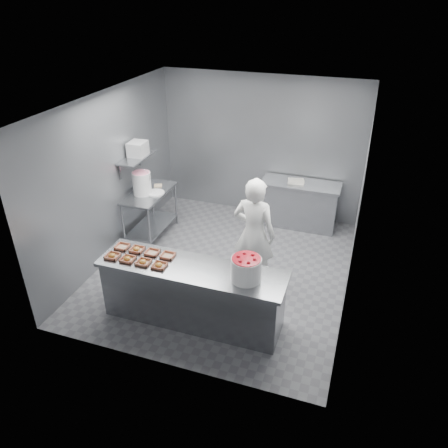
{
  "coord_description": "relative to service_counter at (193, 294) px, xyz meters",
  "views": [
    {
      "loc": [
        1.97,
        -5.77,
        4.26
      ],
      "look_at": [
        0.07,
        -0.2,
        0.97
      ],
      "focal_mm": 35.0,
      "sensor_mm": 36.0,
      "label": 1
    }
  ],
  "objects": [
    {
      "name": "back_counter",
      "position": [
        0.9,
        3.25,
        -0.0
      ],
      "size": [
        1.5,
        0.6,
        0.9
      ],
      "color": "slate",
      "rests_on": "ground"
    },
    {
      "name": "tray_4",
      "position": [
        -1.13,
        0.13,
        0.47
      ],
      "size": [
        0.19,
        0.18,
        0.04
      ],
      "color": "tan",
      "rests_on": "service_counter"
    },
    {
      "name": "wall_shelf",
      "position": [
        -1.82,
        1.95,
        1.1
      ],
      "size": [
        0.35,
        0.9,
        0.03
      ],
      "primitive_type": "cube",
      "color": "slate",
      "rests_on": "wall_left"
    },
    {
      "name": "tray_2",
      "position": [
        -0.65,
        -0.13,
        0.47
      ],
      "size": [
        0.19,
        0.18,
        0.06
      ],
      "color": "tan",
      "rests_on": "service_counter"
    },
    {
      "name": "tray_7",
      "position": [
        -0.41,
        0.13,
        0.47
      ],
      "size": [
        0.19,
        0.18,
        0.04
      ],
      "color": "tan",
      "rests_on": "service_counter"
    },
    {
      "name": "bucket_lid",
      "position": [
        -1.51,
        1.94,
        0.46
      ],
      "size": [
        0.42,
        0.42,
        0.03
      ],
      "primitive_type": "cylinder",
      "rotation": [
        0.0,
        0.0,
        0.36
      ],
      "color": "white",
      "rests_on": "prep_table"
    },
    {
      "name": "service_counter",
      "position": [
        0.0,
        0.0,
        0.0
      ],
      "size": [
        2.6,
        0.7,
        0.9
      ],
      "color": "slate",
      "rests_on": "ground"
    },
    {
      "name": "wall_back",
      "position": [
        0.0,
        3.6,
        0.95
      ],
      "size": [
        4.0,
        0.04,
        2.8
      ],
      "primitive_type": "cube",
      "color": "slate",
      "rests_on": "ground"
    },
    {
      "name": "worker",
      "position": [
        0.57,
        1.1,
        0.46
      ],
      "size": [
        0.71,
        0.5,
        1.83
      ],
      "primitive_type": "imported",
      "rotation": [
        0.0,
        0.0,
        3.04
      ],
      "color": "white",
      "rests_on": "ground"
    },
    {
      "name": "tray_6",
      "position": [
        -0.65,
        0.13,
        0.47
      ],
      "size": [
        0.19,
        0.18,
        0.04
      ],
      "color": "tan",
      "rests_on": "service_counter"
    },
    {
      "name": "tray_3",
      "position": [
        -0.41,
        -0.13,
        0.47
      ],
      "size": [
        0.19,
        0.18,
        0.06
      ],
      "color": "tan",
      "rests_on": "service_counter"
    },
    {
      "name": "tray_0",
      "position": [
        -1.13,
        -0.13,
        0.47
      ],
      "size": [
        0.19,
        0.18,
        0.06
      ],
      "color": "tan",
      "rests_on": "service_counter"
    },
    {
      "name": "tray_1",
      "position": [
        -0.89,
        -0.13,
        0.47
      ],
      "size": [
        0.19,
        0.18,
        0.06
      ],
      "color": "tan",
      "rests_on": "service_counter"
    },
    {
      "name": "floor",
      "position": [
        0.0,
        1.35,
        -0.45
      ],
      "size": [
        4.5,
        4.5,
        0.0
      ],
      "primitive_type": "plane",
      "color": "#4C4C51",
      "rests_on": "ground"
    },
    {
      "name": "appliance",
      "position": [
        -1.82,
        2.0,
        1.23
      ],
      "size": [
        0.3,
        0.34,
        0.25
      ],
      "primitive_type": "cube",
      "rotation": [
        0.0,
        0.0,
        0.05
      ],
      "color": "gray",
      "rests_on": "wall_shelf"
    },
    {
      "name": "paper_stack",
      "position": [
        0.8,
        3.25,
        0.47
      ],
      "size": [
        0.33,
        0.26,
        0.05
      ],
      "primitive_type": "cube",
      "rotation": [
        0.0,
        0.0,
        0.15
      ],
      "color": "silver",
      "rests_on": "back_counter"
    },
    {
      "name": "wall_left",
      "position": [
        -2.0,
        1.35,
        0.95
      ],
      "size": [
        0.04,
        4.5,
        2.8
      ],
      "primitive_type": "cube",
      "color": "slate",
      "rests_on": "ground"
    },
    {
      "name": "ceiling",
      "position": [
        0.0,
        1.35,
        2.35
      ],
      "size": [
        4.5,
        4.5,
        0.0
      ],
      "primitive_type": "plane",
      "rotation": [
        3.14,
        0.0,
        0.0
      ],
      "color": "white",
      "rests_on": "wall_back"
    },
    {
      "name": "glaze_bucket",
      "position": [
        -1.72,
        1.85,
        0.66
      ],
      "size": [
        0.34,
        0.33,
        0.5
      ],
      "color": "white",
      "rests_on": "prep_table"
    },
    {
      "name": "strawberry_tub",
      "position": [
        0.77,
        -0.02,
        0.62
      ],
      "size": [
        0.39,
        0.39,
        0.32
      ],
      "color": "white",
      "rests_on": "service_counter"
    },
    {
      "name": "prep_table",
      "position": [
        -1.65,
        1.95,
        0.14
      ],
      "size": [
        0.6,
        1.2,
        0.9
      ],
      "color": "slate",
      "rests_on": "ground"
    },
    {
      "name": "rag",
      "position": [
        -1.61,
        2.25,
        0.46
      ],
      "size": [
        0.18,
        0.17,
        0.02
      ],
      "primitive_type": "cube",
      "rotation": [
        0.0,
        0.0,
        0.41
      ],
      "color": "#CCB28C",
      "rests_on": "prep_table"
    },
    {
      "name": "wall_right",
      "position": [
        2.0,
        1.35,
        0.95
      ],
      "size": [
        0.04,
        4.5,
        2.8
      ],
      "primitive_type": "cube",
      "color": "slate",
      "rests_on": "ground"
    },
    {
      "name": "tray_5",
      "position": [
        -0.89,
        0.13,
        0.47
      ],
      "size": [
        0.19,
        0.18,
        0.06
      ],
      "color": "tan",
      "rests_on": "service_counter"
    }
  ]
}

